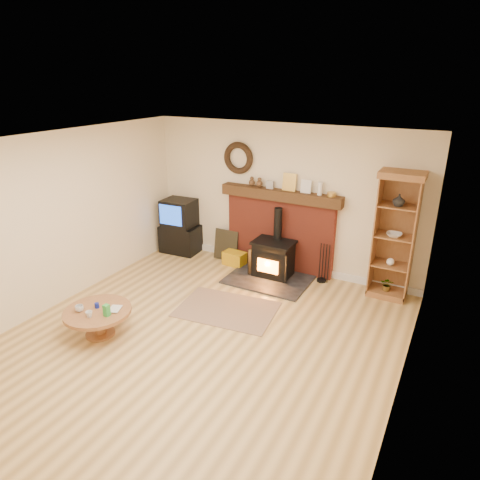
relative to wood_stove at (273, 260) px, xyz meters
The scene contains 11 objects.
ground 2.29m from the wood_stove, 91.46° to the right, with size 5.50×5.50×0.00m, color #A57F44.
room_shell 2.59m from the wood_stove, 91.99° to the right, with size 5.02×5.52×2.61m.
chimney_breast 0.63m from the wood_stove, 98.02° to the left, with size 2.20×0.22×1.78m.
wood_stove is the anchor object (origin of this frame).
area_rug 1.41m from the wood_stove, 95.83° to the right, with size 1.46×1.00×0.01m, color brown.
tv_unit 2.12m from the wood_stove, behind, with size 0.76×0.56×1.07m.
curio_cabinet 2.05m from the wood_stove, ahead, with size 0.65×0.47×2.03m.
firelog_box 0.86m from the wood_stove, behind, with size 0.41×0.26×0.26m, color #DAE511.
leaning_painting 1.14m from the wood_stove, 165.58° to the left, with size 0.49×0.03×0.59m, color black.
fire_tools 0.88m from the wood_stove, 15.54° to the left, with size 0.19×0.16×0.70m.
coffee_table 3.08m from the wood_stove, 115.80° to the right, with size 0.90×0.90×0.54m.
Camera 1 is at (2.78, -4.00, 3.33)m, focal length 32.00 mm.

